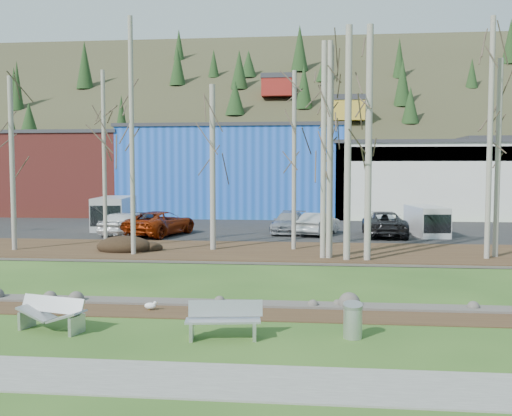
# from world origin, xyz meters

# --- Properties ---
(ground) EXTENTS (200.00, 200.00, 0.00)m
(ground) POSITION_xyz_m (0.00, 0.00, 0.00)
(ground) COLOR #284819
(ground) RESTS_ON ground
(footpath) EXTENTS (80.00, 2.00, 0.04)m
(footpath) POSITION_xyz_m (0.00, -3.50, 0.02)
(footpath) COLOR slate
(footpath) RESTS_ON ground
(dirt_strip) EXTENTS (80.00, 1.80, 0.03)m
(dirt_strip) POSITION_xyz_m (0.00, 2.10, 0.01)
(dirt_strip) COLOR #382616
(dirt_strip) RESTS_ON ground
(near_bank_rocks) EXTENTS (80.00, 0.80, 0.50)m
(near_bank_rocks) POSITION_xyz_m (0.00, 3.10, 0.00)
(near_bank_rocks) COLOR #47423D
(near_bank_rocks) RESTS_ON ground
(river) EXTENTS (80.00, 8.00, 0.90)m
(river) POSITION_xyz_m (0.00, 7.20, 0.00)
(river) COLOR #102131
(river) RESTS_ON ground
(far_bank_rocks) EXTENTS (80.00, 0.80, 0.46)m
(far_bank_rocks) POSITION_xyz_m (0.00, 11.30, 0.00)
(far_bank_rocks) COLOR #47423D
(far_bank_rocks) RESTS_ON ground
(far_bank) EXTENTS (80.00, 7.00, 0.15)m
(far_bank) POSITION_xyz_m (0.00, 14.50, 0.07)
(far_bank) COLOR #382616
(far_bank) RESTS_ON ground
(parking_lot) EXTENTS (80.00, 14.00, 0.14)m
(parking_lot) POSITION_xyz_m (0.00, 25.00, 0.07)
(parking_lot) COLOR black
(parking_lot) RESTS_ON ground
(building_brick) EXTENTS (16.32, 12.24, 7.80)m
(building_brick) POSITION_xyz_m (-24.00, 39.00, 3.91)
(building_brick) COLOR maroon
(building_brick) RESTS_ON ground
(building_blue) EXTENTS (20.40, 12.24, 8.30)m
(building_blue) POSITION_xyz_m (-6.00, 39.00, 4.16)
(building_blue) COLOR #174AB0
(building_blue) RESTS_ON ground
(building_white) EXTENTS (18.36, 12.24, 6.80)m
(building_white) POSITION_xyz_m (12.00, 38.98, 3.41)
(building_white) COLOR silver
(building_white) RESTS_ON ground
(hillside) EXTENTS (160.00, 72.00, 35.00)m
(hillside) POSITION_xyz_m (0.00, 84.00, 17.50)
(hillside) COLOR #35331F
(hillside) RESTS_ON ground
(bench_intact) EXTENTS (2.00, 0.83, 0.97)m
(bench_intact) POSITION_xyz_m (-1.10, -0.49, 0.49)
(bench_intact) COLOR silver
(bench_intact) RESTS_ON ground
(bench_damaged) EXTENTS (2.10, 1.13, 0.89)m
(bench_damaged) POSITION_xyz_m (-5.89, -0.22, 0.45)
(bench_damaged) COLOR silver
(bench_damaged) RESTS_ON ground
(litter_bin) EXTENTS (0.50, 0.50, 0.85)m
(litter_bin) POSITION_xyz_m (2.24, -0.12, 0.42)
(litter_bin) COLOR silver
(litter_bin) RESTS_ON ground
(seagull) EXTENTS (0.43, 0.20, 0.31)m
(seagull) POSITION_xyz_m (-3.81, 2.09, 0.17)
(seagull) COLOR gold
(seagull) RESTS_ON ground
(dirt_mound) EXTENTS (2.87, 2.02, 0.56)m
(dirt_mound) POSITION_xyz_m (-8.59, 13.66, 0.43)
(dirt_mound) COLOR black
(dirt_mound) RESTS_ON far_bank
(birch_0) EXTENTS (0.26, 0.26, 9.03)m
(birch_0) POSITION_xyz_m (-14.44, 13.41, 4.67)
(birch_0) COLOR #A5A194
(birch_0) RESTS_ON far_bank
(birch_1) EXTENTS (0.21, 0.21, 9.35)m
(birch_1) POSITION_xyz_m (-9.72, 14.03, 4.82)
(birch_1) COLOR #A5A194
(birch_1) RESTS_ON far_bank
(birch_2) EXTENTS (0.30, 0.30, 8.61)m
(birch_2) POSITION_xyz_m (-4.07, 14.57, 4.45)
(birch_2) COLOR #A5A194
(birch_2) RESTS_ON far_bank
(birch_3) EXTENTS (0.24, 0.24, 11.66)m
(birch_3) POSITION_xyz_m (-7.73, 12.55, 5.98)
(birch_3) COLOR #A5A194
(birch_3) RESTS_ON far_bank
(birch_4) EXTENTS (0.26, 0.26, 10.20)m
(birch_4) POSITION_xyz_m (1.65, 12.29, 5.25)
(birch_4) COLOR #A5A194
(birch_4) RESTS_ON far_bank
(birch_5) EXTENTS (0.23, 0.23, 9.34)m
(birch_5) POSITION_xyz_m (0.17, 15.10, 4.82)
(birch_5) COLOR #A5A194
(birch_5) RESTS_ON far_bank
(birch_6) EXTENTS (0.21, 0.21, 10.04)m
(birch_6) POSITION_xyz_m (2.01, 12.46, 5.17)
(birch_6) COLOR #A5A194
(birch_6) RESTS_ON far_bank
(birch_7) EXTENTS (0.31, 0.31, 10.80)m
(birch_7) POSITION_xyz_m (3.71, 11.86, 5.55)
(birch_7) COLOR #A5A194
(birch_7) RESTS_ON far_bank
(birch_8) EXTENTS (0.26, 0.26, 9.48)m
(birch_8) POSITION_xyz_m (9.98, 13.52, 4.89)
(birch_8) COLOR #A5A194
(birch_8) RESTS_ON far_bank
(birch_9) EXTENTS (0.25, 0.25, 11.30)m
(birch_9) POSITION_xyz_m (9.40, 12.88, 5.80)
(birch_9) COLOR #A5A194
(birch_9) RESTS_ON far_bank
(birch_10) EXTENTS (0.26, 0.26, 10.20)m
(birch_10) POSITION_xyz_m (1.93, 12.29, 5.25)
(birch_10) COLOR #A5A194
(birch_10) RESTS_ON far_bank
(birch_11) EXTENTS (0.31, 0.31, 10.80)m
(birch_11) POSITION_xyz_m (2.76, 11.86, 5.55)
(birch_11) COLOR #A5A194
(birch_11) RESTS_ON far_bank
(car_0) EXTENTS (2.34, 4.71, 1.54)m
(car_0) POSITION_xyz_m (-10.40, 20.53, 0.91)
(car_0) COLOR white
(car_0) RESTS_ON parking_lot
(car_1) EXTENTS (1.62, 4.10, 1.33)m
(car_1) POSITION_xyz_m (-10.29, 22.52, 0.80)
(car_1) COLOR black
(car_1) RESTS_ON parking_lot
(car_2) EXTENTS (4.05, 6.12, 1.56)m
(car_2) POSITION_xyz_m (-8.52, 20.50, 0.92)
(car_2) COLOR maroon
(car_2) RESTS_ON parking_lot
(car_3) EXTENTS (2.47, 4.91, 1.37)m
(car_3) POSITION_xyz_m (-0.41, 22.79, 0.82)
(car_3) COLOR #9D9FA5
(car_3) RESTS_ON parking_lot
(car_4) EXTENTS (2.80, 4.06, 1.28)m
(car_4) POSITION_xyz_m (-0.45, 23.71, 0.78)
(car_4) COLOR #0E2043
(car_4) RESTS_ON parking_lot
(car_5) EXTENTS (2.89, 4.59, 1.43)m
(car_5) POSITION_xyz_m (1.54, 21.88, 0.85)
(car_5) COLOR silver
(car_5) RESTS_ON parking_lot
(car_6) EXTENTS (2.81, 5.69, 1.55)m
(car_6) POSITION_xyz_m (5.64, 21.56, 0.92)
(car_6) COLOR #252528
(car_6) RESTS_ON parking_lot
(car_7) EXTENTS (2.12, 4.77, 1.36)m
(car_7) POSITION_xyz_m (5.70, 22.59, 0.82)
(car_7) COLOR white
(car_7) RESTS_ON parking_lot
(car_8) EXTENTS (2.34, 4.71, 1.54)m
(car_8) POSITION_xyz_m (-10.97, 20.53, 0.91)
(car_8) COLOR white
(car_8) RESTS_ON parking_lot
(van_white) EXTENTS (2.27, 4.43, 1.86)m
(van_white) POSITION_xyz_m (8.41, 22.13, 1.07)
(van_white) COLOR silver
(van_white) RESTS_ON parking_lot
(van_grey) EXTENTS (2.73, 5.36, 2.25)m
(van_grey) POSITION_xyz_m (-12.78, 23.77, 1.27)
(van_grey) COLOR #B8BABD
(van_grey) RESTS_ON parking_lot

